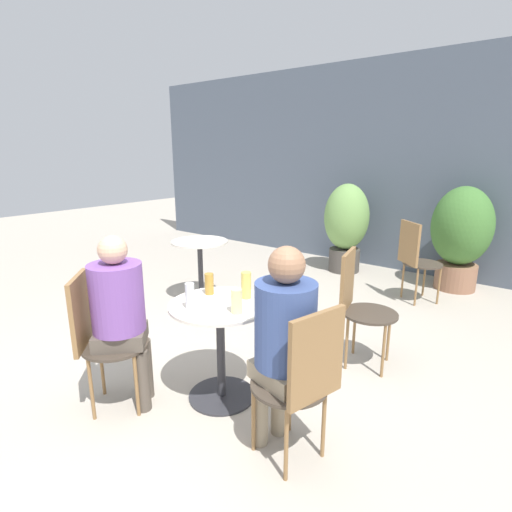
% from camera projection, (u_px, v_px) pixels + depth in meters
% --- Properties ---
extents(ground_plane, '(20.00, 20.00, 0.00)m').
position_uv_depth(ground_plane, '(193.00, 407.00, 2.77)').
color(ground_plane, '#B2A899').
extents(storefront_wall, '(10.00, 0.06, 3.00)m').
position_uv_depth(storefront_wall, '(410.00, 167.00, 5.60)').
color(storefront_wall, '#4C5666').
rests_on(storefront_wall, ground_plane).
extents(cafe_table_near, '(0.70, 0.70, 0.72)m').
position_uv_depth(cafe_table_near, '(220.00, 333.00, 2.77)').
color(cafe_table_near, '#2D2D33').
rests_on(cafe_table_near, ground_plane).
extents(cafe_table_far, '(0.65, 0.65, 0.72)m').
position_uv_depth(cafe_table_far, '(200.00, 261.00, 4.65)').
color(cafe_table_far, '#2D2D33').
rests_on(cafe_table_far, ground_plane).
extents(bistro_chair_0, '(0.50, 0.50, 0.95)m').
position_uv_depth(bistro_chair_0, '(98.00, 331.00, 2.65)').
color(bistro_chair_0, '#42382D').
rests_on(bistro_chair_0, ground_plane).
extents(bistro_chair_1, '(0.47, 0.45, 0.95)m').
position_uv_depth(bistro_chair_1, '(303.00, 375.00, 2.13)').
color(bistro_chair_1, '#42382D').
rests_on(bistro_chair_1, ground_plane).
extents(bistro_chair_2, '(0.50, 0.50, 0.95)m').
position_uv_depth(bistro_chair_2, '(415.00, 255.00, 4.58)').
color(bistro_chair_2, '#42382D').
rests_on(bistro_chair_2, ground_plane).
extents(bistro_chair_3, '(0.47, 0.45, 0.95)m').
position_uv_depth(bistro_chair_3, '(358.00, 299.00, 3.22)').
color(bistro_chair_3, '#42382D').
rests_on(bistro_chair_3, ground_plane).
extents(seated_person_0, '(0.44, 0.44, 1.21)m').
position_uv_depth(seated_person_0, '(120.00, 308.00, 2.63)').
color(seated_person_0, brown).
rests_on(seated_person_0, ground_plane).
extents(seated_person_1, '(0.39, 0.36, 1.24)m').
position_uv_depth(seated_person_1, '(283.00, 335.00, 2.21)').
color(seated_person_1, gray).
rests_on(seated_person_1, ground_plane).
extents(beer_glass_0, '(0.06, 0.06, 0.15)m').
position_uv_depth(beer_glass_0, '(209.00, 284.00, 2.87)').
color(beer_glass_0, '#B28433').
rests_on(beer_glass_0, cafe_table_near).
extents(beer_glass_1, '(0.06, 0.06, 0.17)m').
position_uv_depth(beer_glass_1, '(190.00, 296.00, 2.60)').
color(beer_glass_1, silver).
rests_on(beer_glass_1, cafe_table_near).
extents(beer_glass_2, '(0.07, 0.07, 0.16)m').
position_uv_depth(beer_glass_2, '(237.00, 301.00, 2.53)').
color(beer_glass_2, beige).
rests_on(beer_glass_2, cafe_table_near).
extents(beer_glass_3, '(0.07, 0.07, 0.19)m').
position_uv_depth(beer_glass_3, '(246.00, 285.00, 2.79)').
color(beer_glass_3, '#DBC65B').
rests_on(beer_glass_3, cafe_table_near).
extents(potted_plant_0, '(0.64, 0.64, 1.28)m').
position_uv_depth(potted_plant_0, '(346.00, 223.00, 5.74)').
color(potted_plant_0, '#47423D').
rests_on(potted_plant_0, ground_plane).
extents(potted_plant_1, '(0.72, 0.72, 1.31)m').
position_uv_depth(potted_plant_1, '(461.00, 233.00, 4.97)').
color(potted_plant_1, '#93664C').
rests_on(potted_plant_1, ground_plane).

